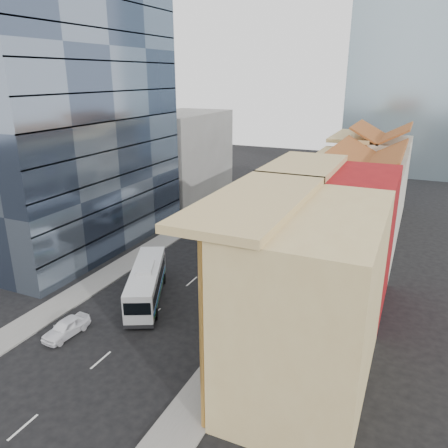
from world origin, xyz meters
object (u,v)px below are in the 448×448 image
at_px(bus_right, 263,249).
at_px(sedan_left, 66,327).
at_px(office_tower, 72,118).
at_px(bus_left_near, 146,282).
at_px(bus_left_far, 231,221).
at_px(shophouse_tan, 309,301).

height_order(bus_right, sedan_left, bus_right).
bearing_deg(office_tower, bus_right, 7.07).
xyz_separation_m(bus_right, sedan_left, (-9.63, -19.25, -1.12)).
bearing_deg(bus_left_near, sedan_left, -134.64).
relative_size(bus_left_far, sedan_left, 2.43).
xyz_separation_m(bus_left_far, sedan_left, (-2.47, -27.17, -0.90)).
bearing_deg(office_tower, bus_left_far, 35.52).
height_order(office_tower, bus_right, office_tower).
distance_m(shophouse_tan, sedan_left, 19.45).
relative_size(shophouse_tan, bus_left_near, 1.31).
bearing_deg(bus_right, bus_left_near, -128.60).
bearing_deg(sedan_left, bus_left_far, 89.08).
distance_m(bus_left_near, bus_left_far, 19.59).
xyz_separation_m(office_tower, sedan_left, (12.45, -16.51, -14.30)).
xyz_separation_m(office_tower, bus_left_near, (15.00, -8.93, -13.28)).
xyz_separation_m(bus_left_near, sedan_left, (-2.55, -7.58, -1.02)).
relative_size(shophouse_tan, bus_left_far, 1.41).
distance_m(bus_left_far, bus_right, 10.68).
relative_size(bus_left_near, bus_right, 0.95).
bearing_deg(sedan_left, bus_right, 67.69).
distance_m(bus_left_near, bus_right, 13.66).
height_order(shophouse_tan, office_tower, office_tower).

